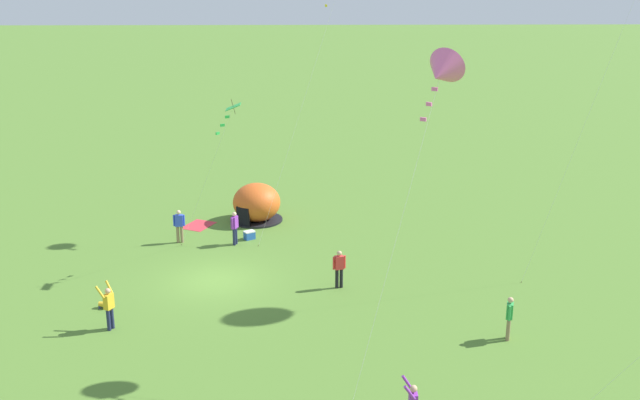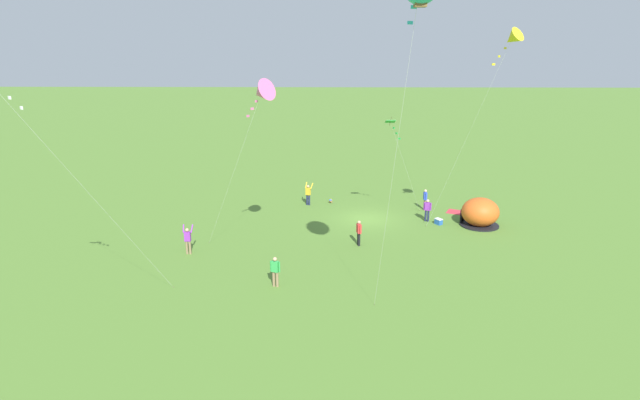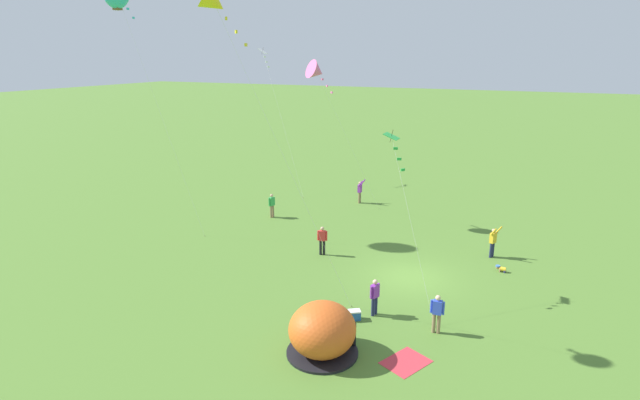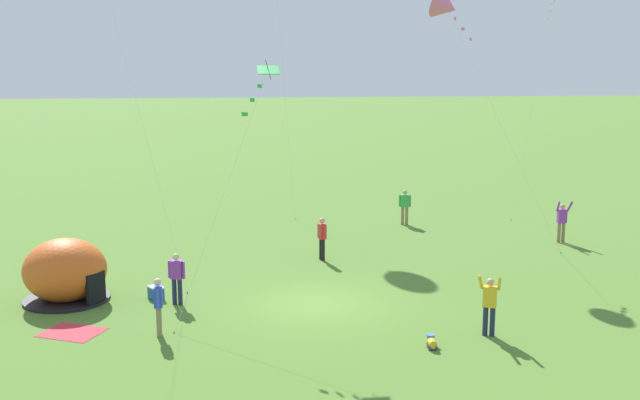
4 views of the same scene
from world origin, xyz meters
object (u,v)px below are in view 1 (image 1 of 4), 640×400
(person_near_tent, at_px, (509,316))
(kite_pink, at_px, (441,72))
(person_arms_raised, at_px, (109,306))
(person_with_toddler, at_px, (179,224))
(person_center_field, at_px, (235,226))
(popup_tent, at_px, (257,203))
(toddler_crawling, at_px, (105,304))
(person_far_back, at_px, (339,267))
(cooler_box, at_px, (249,235))
(kite_green, at_px, (229,115))

(person_near_tent, distance_m, kite_pink, 9.74)
(person_arms_raised, height_order, person_near_tent, person_arms_raised)
(person_with_toddler, height_order, person_near_tent, same)
(person_near_tent, relative_size, person_center_field, 1.00)
(person_center_field, height_order, kite_pink, kite_pink)
(person_arms_raised, bearing_deg, person_center_field, 156.30)
(person_center_field, bearing_deg, popup_tent, 166.71)
(popup_tent, relative_size, person_with_toddler, 1.63)
(person_arms_raised, bearing_deg, person_near_tent, 85.79)
(toddler_crawling, height_order, person_far_back, person_far_back)
(person_arms_raised, distance_m, person_center_field, 9.96)
(person_arms_raised, distance_m, person_with_toddler, 9.53)
(cooler_box, relative_size, person_far_back, 0.37)
(popup_tent, bearing_deg, person_far_back, 24.45)
(cooler_box, height_order, kite_green, kite_green)
(toddler_crawling, xyz_separation_m, person_arms_raised, (1.87, 0.69, 0.82))
(popup_tent, distance_m, person_with_toddler, 4.98)
(popup_tent, distance_m, person_near_tent, 17.29)
(person_with_toddler, distance_m, kite_pink, 18.22)
(person_arms_raised, relative_size, person_far_back, 1.10)
(person_arms_raised, relative_size, kite_green, 0.24)
(kite_pink, bearing_deg, toddler_crawling, -106.88)
(person_arms_raised, relative_size, person_near_tent, 1.10)
(person_with_toddler, bearing_deg, kite_green, 43.48)
(toddler_crawling, xyz_separation_m, kite_pink, (3.85, 12.68, 9.96))
(person_with_toddler, relative_size, person_far_back, 1.00)
(kite_green, distance_m, kite_pink, 11.68)
(cooler_box, relative_size, person_arms_raised, 0.34)
(kite_pink, bearing_deg, person_arms_raised, -99.34)
(toddler_crawling, bearing_deg, person_far_back, 100.81)
(person_with_toddler, bearing_deg, popup_tent, 132.16)
(cooler_box, xyz_separation_m, toddler_crawling, (8.00, -5.36, -0.04))
(toddler_crawling, distance_m, person_far_back, 9.90)
(toddler_crawling, xyz_separation_m, person_with_toddler, (-7.59, 1.87, 0.79))
(popup_tent, height_order, toddler_crawling, popup_tent)
(cooler_box, bearing_deg, person_with_toddler, -83.25)
(person_center_field, distance_m, kite_pink, 16.47)
(toddler_crawling, bearing_deg, person_near_tent, 79.31)
(popup_tent, height_order, kite_green, kite_green)
(popup_tent, xyz_separation_m, person_far_back, (9.08, 4.13, -0.03))
(person_arms_raised, bearing_deg, popup_tent, 159.16)
(person_arms_raised, bearing_deg, toddler_crawling, -159.80)
(person_center_field, relative_size, kite_green, 0.22)
(person_arms_raised, bearing_deg, person_with_toddler, 172.88)
(cooler_box, xyz_separation_m, kite_pink, (11.85, 7.33, 9.92))
(popup_tent, relative_size, cooler_box, 4.35)
(person_near_tent, relative_size, person_far_back, 1.00)
(person_near_tent, xyz_separation_m, kite_green, (-7.36, -10.90, 6.22))
(cooler_box, bearing_deg, kite_green, -6.80)
(person_arms_raised, distance_m, person_near_tent, 15.18)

